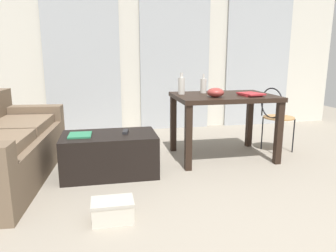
% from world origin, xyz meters
% --- Properties ---
extents(ground_plane, '(8.19, 8.19, 0.00)m').
position_xyz_m(ground_plane, '(0.00, 1.31, 0.00)').
color(ground_plane, gray).
extents(wall_back, '(5.68, 0.10, 2.60)m').
position_xyz_m(wall_back, '(0.00, 3.41, 1.30)').
color(wall_back, silver).
rests_on(wall_back, ground).
extents(curtains, '(4.04, 0.03, 2.28)m').
position_xyz_m(curtains, '(0.00, 3.33, 1.14)').
color(curtains, '#B2B7BC').
rests_on(curtains, ground).
extents(coffee_table, '(0.95, 0.55, 0.42)m').
position_xyz_m(coffee_table, '(-1.12, 1.38, 0.21)').
color(coffee_table, black).
rests_on(coffee_table, ground).
extents(craft_table, '(1.14, 0.83, 0.75)m').
position_xyz_m(craft_table, '(0.21, 1.69, 0.64)').
color(craft_table, black).
rests_on(craft_table, ground).
extents(wire_chair, '(0.38, 0.41, 0.82)m').
position_xyz_m(wire_chair, '(0.93, 1.76, 0.51)').
color(wire_chair, '#B7844C').
rests_on(wire_chair, ground).
extents(bottle_near, '(0.07, 0.07, 0.23)m').
position_xyz_m(bottle_near, '(0.03, 1.89, 0.84)').
color(bottle_near, beige).
rests_on(bottle_near, craft_table).
extents(bottle_far, '(0.08, 0.08, 0.25)m').
position_xyz_m(bottle_far, '(-0.26, 1.82, 0.86)').
color(bottle_far, beige).
rests_on(bottle_far, craft_table).
extents(bowl, '(0.19, 0.19, 0.10)m').
position_xyz_m(bowl, '(0.04, 1.50, 0.80)').
color(bowl, '#9E3833').
rests_on(bowl, craft_table).
extents(book_stack, '(0.27, 0.30, 0.03)m').
position_xyz_m(book_stack, '(0.47, 1.53, 0.77)').
color(book_stack, red).
rests_on(book_stack, craft_table).
extents(scissors, '(0.12, 0.04, 0.00)m').
position_xyz_m(scissors, '(0.53, 1.85, 0.76)').
color(scissors, '#9EA0A5').
rests_on(scissors, craft_table).
extents(tv_remote_primary, '(0.07, 0.15, 0.03)m').
position_xyz_m(tv_remote_primary, '(-0.96, 1.40, 0.43)').
color(tv_remote_primary, '#232326').
rests_on(tv_remote_primary, coffee_table).
extents(magazine, '(0.23, 0.25, 0.02)m').
position_xyz_m(magazine, '(-1.41, 1.37, 0.43)').
color(magazine, '#2D7F56').
rests_on(magazine, coffee_table).
extents(shoebox, '(0.31, 0.21, 0.16)m').
position_xyz_m(shoebox, '(-1.13, 0.40, 0.08)').
color(shoebox, beige).
rests_on(shoebox, ground).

